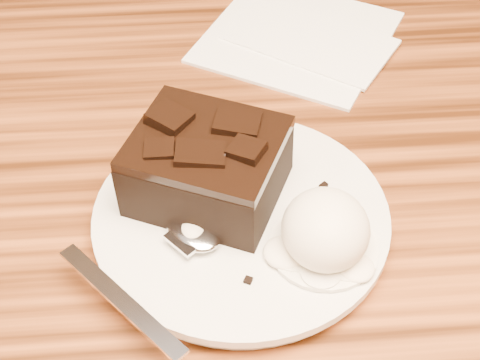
{
  "coord_description": "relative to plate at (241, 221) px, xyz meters",
  "views": [
    {
      "loc": [
        0.03,
        -0.32,
        1.15
      ],
      "look_at": [
        0.05,
        0.03,
        0.79
      ],
      "focal_mm": 55.29,
      "sensor_mm": 36.0,
      "label": 1
    }
  ],
  "objects": [
    {
      "name": "plate",
      "position": [
        0.0,
        0.0,
        0.0
      ],
      "size": [
        0.21,
        0.21,
        0.02
      ],
      "primitive_type": "cylinder",
      "color": "white",
      "rests_on": "dining_table"
    },
    {
      "name": "brownie",
      "position": [
        -0.02,
        0.02,
        0.03
      ],
      "size": [
        0.12,
        0.12,
        0.05
      ],
      "primitive_type": "cube",
      "rotation": [
        0.0,
        0.0,
        -0.43
      ],
      "color": "black",
      "rests_on": "plate"
    },
    {
      "name": "ice_cream_scoop",
      "position": [
        0.05,
        -0.04,
        0.03
      ],
      "size": [
        0.06,
        0.06,
        0.05
      ],
      "primitive_type": "ellipsoid",
      "color": "white",
      "rests_on": "plate"
    },
    {
      "name": "melt_puddle",
      "position": [
        0.05,
        -0.04,
        0.01
      ],
      "size": [
        0.07,
        0.07,
        0.0
      ],
      "primitive_type": "cylinder",
      "color": "white",
      "rests_on": "plate"
    },
    {
      "name": "spoon",
      "position": [
        -0.03,
        -0.02,
        0.01
      ],
      "size": [
        0.13,
        0.15,
        0.01
      ],
      "primitive_type": null,
      "rotation": [
        0.0,
        0.0,
        0.71
      ],
      "color": "silver",
      "rests_on": "plate"
    },
    {
      "name": "napkin",
      "position": [
        0.07,
        0.23,
        -0.01
      ],
      "size": [
        0.22,
        0.22,
        0.01
      ],
      "primitive_type": "cube",
      "rotation": [
        0.0,
        0.0,
        -0.52
      ],
      "color": "white",
      "rests_on": "dining_table"
    },
    {
      "name": "crumb_a",
      "position": [
        -0.01,
        -0.01,
        0.01
      ],
      "size": [
        0.01,
        0.01,
        0.0
      ],
      "primitive_type": "cube",
      "rotation": [
        0.0,
        0.0,
        0.81
      ],
      "color": "black",
      "rests_on": "plate"
    },
    {
      "name": "crumb_b",
      "position": [
        -0.0,
        -0.06,
        0.01
      ],
      "size": [
        0.01,
        0.01,
        0.0
      ],
      "primitive_type": "cube",
      "rotation": [
        0.0,
        0.0,
        1.12
      ],
      "color": "black",
      "rests_on": "plate"
    },
    {
      "name": "crumb_c",
      "position": [
        0.06,
        0.02,
        0.01
      ],
      "size": [
        0.01,
        0.01,
        0.0
      ],
      "primitive_type": "cube",
      "rotation": [
        0.0,
        0.0,
        0.69
      ],
      "color": "black",
      "rests_on": "plate"
    }
  ]
}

